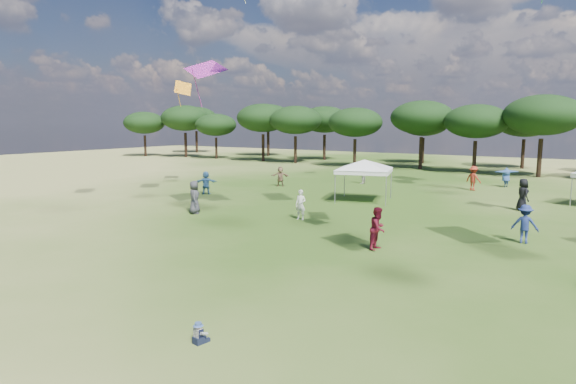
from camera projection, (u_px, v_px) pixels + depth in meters
ground at (117, 375)px, 9.71m from camera, size 140.00×140.00×0.00m
tree_line at (536, 118)px, 47.02m from camera, size 108.78×17.63×7.77m
tent_left at (364, 161)px, 30.78m from camera, size 6.48×6.48×2.99m
toddler at (199, 334)px, 11.09m from camera, size 0.36×0.39×0.51m
festival_crowd at (428, 191)px, 29.69m from camera, size 30.98×24.18×1.91m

